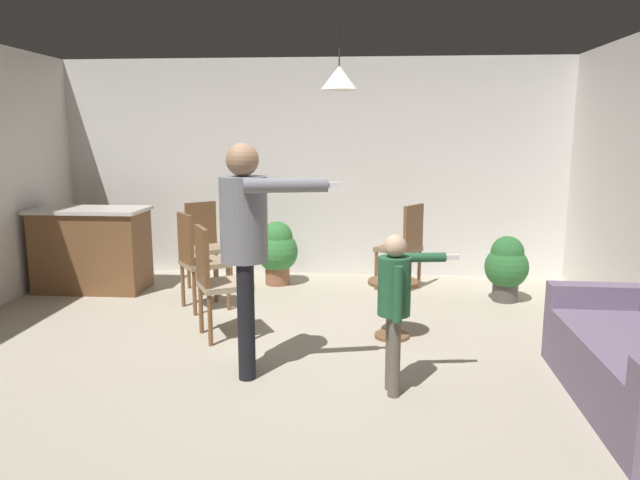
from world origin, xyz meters
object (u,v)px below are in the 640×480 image
(person_adult, at_px, (246,234))
(dining_chair_spare, at_px, (216,278))
(dining_chair_by_counter, at_px, (206,242))
(potted_plant_by_wall, at_px, (277,250))
(spare_remote_on_table, at_px, (395,278))
(potted_plant_corner, at_px, (507,265))
(kitchen_counter, at_px, (92,249))
(person_child, at_px, (396,296))
(dining_chair_centre_back, at_px, (197,257))
(dining_chair_near_wall, at_px, (404,244))
(side_table_by_couch, at_px, (393,302))

(person_adult, distance_m, dining_chair_spare, 1.02)
(dining_chair_by_counter, bearing_deg, potted_plant_by_wall, 155.46)
(person_adult, xyz_separation_m, spare_remote_on_table, (1.12, 0.91, -0.53))
(dining_chair_spare, bearing_deg, potted_plant_corner, 88.54)
(kitchen_counter, bearing_deg, person_adult, -45.06)
(person_adult, height_order, person_child, person_adult)
(dining_chair_centre_back, bearing_deg, dining_chair_near_wall, 78.08)
(person_child, bearing_deg, kitchen_counter, -134.59)
(side_table_by_couch, height_order, potted_plant_corner, potted_plant_corner)
(kitchen_counter, height_order, potted_plant_corner, kitchen_counter)
(side_table_by_couch, distance_m, potted_plant_corner, 1.79)
(person_adult, distance_m, dining_chair_by_counter, 2.69)
(potted_plant_corner, xyz_separation_m, spare_remote_on_table, (-1.25, -1.25, 0.15))
(kitchen_counter, distance_m, spare_remote_on_table, 3.65)
(kitchen_counter, bearing_deg, spare_remote_on_table, -21.88)
(dining_chair_near_wall, bearing_deg, potted_plant_by_wall, 118.19)
(dining_chair_near_wall, relative_size, dining_chair_centre_back, 1.00)
(person_adult, relative_size, potted_plant_by_wall, 2.26)
(dining_chair_near_wall, xyz_separation_m, dining_chair_spare, (-1.73, -1.76, 0.00))
(kitchen_counter, relative_size, dining_chair_centre_back, 1.26)
(dining_chair_by_counter, distance_m, potted_plant_corner, 3.37)
(potted_plant_corner, bearing_deg, person_child, -118.46)
(kitchen_counter, xyz_separation_m, spare_remote_on_table, (3.38, -1.36, 0.06))
(dining_chair_centre_back, relative_size, potted_plant_corner, 1.41)
(potted_plant_by_wall, height_order, spare_remote_on_table, potted_plant_by_wall)
(dining_chair_spare, bearing_deg, spare_remote_on_table, 67.29)
(side_table_by_couch, distance_m, dining_chair_by_counter, 2.61)
(kitchen_counter, height_order, spare_remote_on_table, kitchen_counter)
(side_table_by_couch, bearing_deg, kitchen_counter, 157.83)
(side_table_by_couch, relative_size, person_adult, 0.30)
(potted_plant_by_wall, bearing_deg, dining_chair_by_counter, -163.79)
(side_table_by_couch, relative_size, dining_chair_by_counter, 0.52)
(person_adult, height_order, dining_chair_near_wall, person_adult)
(side_table_by_couch, bearing_deg, dining_chair_spare, -175.36)
(dining_chair_centre_back, relative_size, potted_plant_by_wall, 1.31)
(side_table_by_couch, height_order, person_adult, person_adult)
(dining_chair_centre_back, bearing_deg, potted_plant_corner, 64.50)
(spare_remote_on_table, bearing_deg, potted_plant_by_wall, 126.29)
(dining_chair_by_counter, xyz_separation_m, spare_remote_on_table, (2.10, -1.55, -0.01))
(side_table_by_couch, xyz_separation_m, potted_plant_corner, (1.27, 1.26, 0.06))
(kitchen_counter, distance_m, potted_plant_by_wall, 2.12)
(dining_chair_near_wall, height_order, potted_plant_corner, dining_chair_near_wall)
(kitchen_counter, distance_m, side_table_by_couch, 3.64)
(person_adult, distance_m, spare_remote_on_table, 1.54)
(person_adult, xyz_separation_m, potted_plant_corner, (2.38, 2.16, -0.67))
(dining_chair_by_counter, xyz_separation_m, potted_plant_corner, (3.36, -0.30, -0.15))
(spare_remote_on_table, bearing_deg, person_adult, -141.11)
(potted_plant_by_wall, xyz_separation_m, spare_remote_on_table, (1.31, -1.78, 0.12))
(dining_chair_spare, height_order, potted_plant_by_wall, dining_chair_spare)
(potted_plant_by_wall, bearing_deg, dining_chair_centre_back, -121.04)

